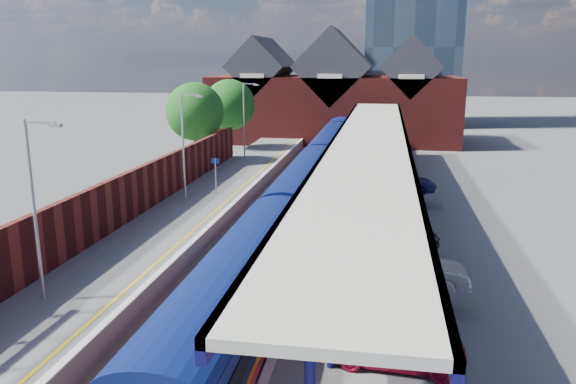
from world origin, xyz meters
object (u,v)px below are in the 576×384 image
(parked_car_red, at_px, (393,341))
(parked_car_silver, at_px, (411,270))
(train, at_px, (320,164))
(parked_car_dark, at_px, (393,233))
(lamp_post_d, at_px, (245,116))
(lamp_post_b, at_px, (37,200))
(parked_car_blue, at_px, (402,182))
(platform_sign, at_px, (216,170))
(lamp_post_c, at_px, (185,140))

(parked_car_red, bearing_deg, parked_car_silver, -2.57)
(train, relative_size, parked_car_dark, 14.22)
(train, xyz_separation_m, lamp_post_d, (-7.86, 7.63, 2.87))
(lamp_post_b, xyz_separation_m, parked_car_dark, (13.31, 8.77, -3.32))
(lamp_post_b, bearing_deg, train, 72.13)
(train, distance_m, parked_car_dark, 16.53)
(lamp_post_d, height_order, parked_car_dark, lamp_post_d)
(lamp_post_b, distance_m, parked_car_dark, 16.28)
(parked_car_dark, distance_m, parked_car_blue, 12.21)
(platform_sign, height_order, parked_car_dark, platform_sign)
(train, xyz_separation_m, lamp_post_b, (-7.86, -24.37, 2.87))
(lamp_post_b, relative_size, lamp_post_c, 1.00)
(lamp_post_c, relative_size, lamp_post_d, 1.00)
(parked_car_silver, distance_m, parked_car_blue, 17.37)
(platform_sign, xyz_separation_m, parked_car_dark, (11.95, -9.23, -1.02))
(parked_car_silver, bearing_deg, parked_car_blue, -2.67)
(platform_sign, xyz_separation_m, parked_car_blue, (12.71, 2.96, -1.03))
(lamp_post_b, height_order, parked_car_blue, lamp_post_b)
(lamp_post_b, bearing_deg, parked_car_silver, 14.42)
(train, height_order, parked_car_blue, train)
(lamp_post_d, distance_m, parked_car_blue, 18.19)
(lamp_post_c, height_order, parked_car_red, lamp_post_c)
(train, relative_size, lamp_post_d, 9.42)
(parked_car_blue, bearing_deg, train, 67.46)
(platform_sign, relative_size, parked_car_silver, 0.55)
(parked_car_dark, bearing_deg, parked_car_silver, 173.84)
(train, height_order, parked_car_dark, train)
(lamp_post_d, height_order, platform_sign, lamp_post_d)
(platform_sign, bearing_deg, parked_car_blue, 13.12)
(lamp_post_c, xyz_separation_m, lamp_post_d, (0.00, 16.00, 0.00))
(lamp_post_d, relative_size, platform_sign, 2.80)
(parked_car_dark, bearing_deg, parked_car_red, 165.96)
(lamp_post_b, bearing_deg, parked_car_blue, 56.13)
(train, height_order, parked_car_red, train)
(lamp_post_d, height_order, parked_car_blue, lamp_post_d)
(parked_car_red, height_order, parked_car_silver, parked_car_silver)
(lamp_post_b, relative_size, lamp_post_d, 1.00)
(platform_sign, relative_size, parked_car_blue, 0.52)
(lamp_post_d, xyz_separation_m, parked_car_dark, (13.31, -23.23, -3.32))
(lamp_post_c, bearing_deg, lamp_post_d, 90.00)
(lamp_post_d, bearing_deg, lamp_post_b, -90.00)
(parked_car_dark, bearing_deg, lamp_post_b, 109.89)
(parked_car_blue, bearing_deg, parked_car_dark, -177.37)
(lamp_post_b, distance_m, parked_car_silver, 14.79)
(lamp_post_b, bearing_deg, lamp_post_c, 90.00)
(platform_sign, height_order, parked_car_blue, platform_sign)
(parked_car_silver, bearing_deg, parked_car_dark, 4.98)
(lamp_post_b, xyz_separation_m, lamp_post_c, (0.00, 16.00, 0.00))
(parked_car_dark, bearing_deg, train, 5.77)
(lamp_post_b, relative_size, platform_sign, 2.80)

